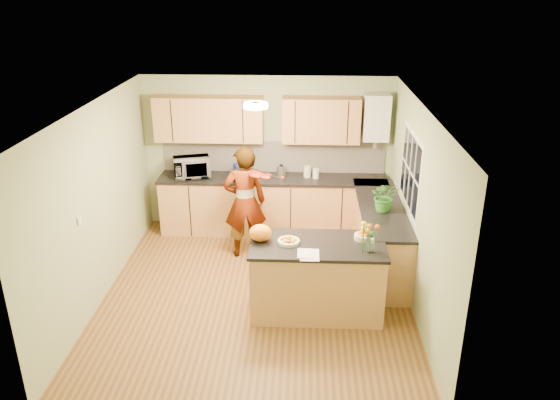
{
  "coord_description": "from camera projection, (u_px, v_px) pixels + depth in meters",
  "views": [
    {
      "loc": [
        0.6,
        -6.23,
        3.9
      ],
      "look_at": [
        0.29,
        0.5,
        1.15
      ],
      "focal_mm": 35.0,
      "sensor_mm": 36.0,
      "label": 1
    }
  ],
  "objects": [
    {
      "name": "papers",
      "position": [
        310.0,
        255.0,
        6.27
      ],
      "size": [
        0.22,
        0.3,
        0.01
      ],
      "primitive_type": "cube",
      "color": "silver",
      "rests_on": "peninsula_island"
    },
    {
      "name": "flower_vase",
      "position": [
        371.0,
        229.0,
        6.24
      ],
      "size": [
        0.24,
        0.24,
        0.45
      ],
      "rotation": [
        0.0,
        0.0,
        -0.19
      ],
      "color": "silver",
      "rests_on": "peninsula_island"
    },
    {
      "name": "upper_cabinets",
      "position": [
        255.0,
        119.0,
        8.49
      ],
      "size": [
        3.2,
        0.34,
        0.7
      ],
      "color": "#B07546",
      "rests_on": "wall_back"
    },
    {
      "name": "potted_plant",
      "position": [
        385.0,
        196.0,
        7.37
      ],
      "size": [
        0.4,
        0.35,
        0.43
      ],
      "primitive_type": "imported",
      "rotation": [
        0.0,
        0.0,
        0.03
      ],
      "color": "#327527",
      "rests_on": "right_counter"
    },
    {
      "name": "peninsula_island",
      "position": [
        317.0,
        277.0,
        6.73
      ],
      "size": [
        1.63,
        0.83,
        0.93
      ],
      "color": "#B07546",
      "rests_on": "floor"
    },
    {
      "name": "kettle",
      "position": [
        281.0,
        171.0,
        8.65
      ],
      "size": [
        0.14,
        0.14,
        0.27
      ],
      "rotation": [
        0.0,
        0.0,
        -0.11
      ],
      "color": "#B1B1B6",
      "rests_on": "back_counter"
    },
    {
      "name": "light_switch",
      "position": [
        79.0,
        220.0,
        6.3
      ],
      "size": [
        0.02,
        0.09,
        0.09
      ],
      "primitive_type": "cube",
      "color": "silver",
      "rests_on": "wall_left"
    },
    {
      "name": "orange_bag",
      "position": [
        260.0,
        233.0,
        6.59
      ],
      "size": [
        0.31,
        0.27,
        0.21
      ],
      "primitive_type": "ellipsoid",
      "rotation": [
        0.0,
        0.0,
        0.15
      ],
      "color": "orange",
      "rests_on": "peninsula_island"
    },
    {
      "name": "wall_right",
      "position": [
        417.0,
        210.0,
        6.7
      ],
      "size": [
        0.02,
        4.5,
        2.5
      ],
      "primitive_type": "cube",
      "color": "#94A576",
      "rests_on": "floor"
    },
    {
      "name": "orange_bowl",
      "position": [
        363.0,
        235.0,
        6.64
      ],
      "size": [
        0.21,
        0.21,
        0.12
      ],
      "color": "beige",
      "rests_on": "peninsula_island"
    },
    {
      "name": "microwave",
      "position": [
        192.0,
        167.0,
        8.68
      ],
      "size": [
        0.65,
        0.52,
        0.31
      ],
      "primitive_type": "imported",
      "rotation": [
        0.0,
        0.0,
        0.28
      ],
      "color": "silver",
      "rests_on": "back_counter"
    },
    {
      "name": "violin",
      "position": [
        257.0,
        174.0,
        7.56
      ],
      "size": [
        0.66,
        0.58,
        0.17
      ],
      "primitive_type": null,
      "rotation": [
        0.17,
        0.0,
        -0.61
      ],
      "color": "#4E0B04",
      "rests_on": "violinist"
    },
    {
      "name": "ceiling_lamp",
      "position": [
        256.0,
        105.0,
        6.6
      ],
      "size": [
        0.3,
        0.3,
        0.07
      ],
      "color": "#FFEABF",
      "rests_on": "ceiling"
    },
    {
      "name": "wall_front",
      "position": [
        232.0,
        309.0,
        4.7
      ],
      "size": [
        4.0,
        0.02,
        2.5
      ],
      "primitive_type": "cube",
      "color": "#94A576",
      "rests_on": "floor"
    },
    {
      "name": "blue_box",
      "position": [
        243.0,
        171.0,
        8.68
      ],
      "size": [
        0.32,
        0.29,
        0.22
      ],
      "primitive_type": "cube",
      "rotation": [
        0.0,
        0.0,
        0.41
      ],
      "color": "navy",
      "rests_on": "back_counter"
    },
    {
      "name": "ceiling",
      "position": [
        253.0,
        108.0,
        6.31
      ],
      "size": [
        4.0,
        4.5,
        0.02
      ],
      "primitive_type": "cube",
      "color": "silver",
      "rests_on": "wall_back"
    },
    {
      "name": "boiler",
      "position": [
        376.0,
        118.0,
        8.4
      ],
      "size": [
        0.4,
        0.3,
        0.86
      ],
      "color": "silver",
      "rests_on": "wall_back"
    },
    {
      "name": "jar_white",
      "position": [
        316.0,
        173.0,
        8.64
      ],
      "size": [
        0.11,
        0.11,
        0.15
      ],
      "primitive_type": "cylinder",
      "rotation": [
        0.0,
        0.0,
        0.17
      ],
      "color": "silver",
      "rests_on": "back_counter"
    },
    {
      "name": "window_right",
      "position": [
        410.0,
        171.0,
        7.14
      ],
      "size": [
        0.01,
        1.3,
        1.05
      ],
      "color": "silver",
      "rests_on": "wall_right"
    },
    {
      "name": "right_counter",
      "position": [
        380.0,
        236.0,
        7.79
      ],
      "size": [
        0.62,
        2.24,
        0.94
      ],
      "color": "#B07546",
      "rests_on": "floor"
    },
    {
      "name": "violinist",
      "position": [
        245.0,
        202.0,
        7.97
      ],
      "size": [
        0.69,
        0.52,
        1.71
      ],
      "primitive_type": "imported",
      "rotation": [
        0.0,
        0.0,
        3.34
      ],
      "color": "tan",
      "rests_on": "floor"
    },
    {
      "name": "jar_cream",
      "position": [
        307.0,
        172.0,
        8.69
      ],
      "size": [
        0.13,
        0.13,
        0.18
      ],
      "primitive_type": "cylinder",
      "rotation": [
        0.0,
        0.0,
        0.14
      ],
      "color": "beige",
      "rests_on": "back_counter"
    },
    {
      "name": "wall_left",
      "position": [
        97.0,
        204.0,
        6.87
      ],
      "size": [
        0.02,
        4.5,
        2.5
      ],
      "primitive_type": "cube",
      "color": "#94A576",
      "rests_on": "floor"
    },
    {
      "name": "back_counter",
      "position": [
        273.0,
        204.0,
        8.88
      ],
      "size": [
        3.64,
        0.62,
        0.94
      ],
      "color": "#B07546",
      "rests_on": "floor"
    },
    {
      "name": "splashback",
      "position": [
        274.0,
        156.0,
        8.87
      ],
      "size": [
        3.6,
        0.02,
        0.52
      ],
      "primitive_type": "cube",
      "color": "beige",
      "rests_on": "back_counter"
    },
    {
      "name": "floor",
      "position": [
        257.0,
        293.0,
        7.26
      ],
      "size": [
        4.5,
        4.5,
        0.0
      ],
      "primitive_type": "plane",
      "color": "brown",
      "rests_on": "ground"
    },
    {
      "name": "fruit_dish",
      "position": [
        289.0,
        240.0,
        6.55
      ],
      "size": [
        0.26,
        0.26,
        0.09
      ],
      "color": "beige",
      "rests_on": "peninsula_island"
    },
    {
      "name": "wall_back",
      "position": [
        267.0,
        153.0,
        8.87
      ],
      "size": [
        4.0,
        0.02,
        2.5
      ],
      "primitive_type": "cube",
      "color": "#94A576",
      "rests_on": "floor"
    }
  ]
}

